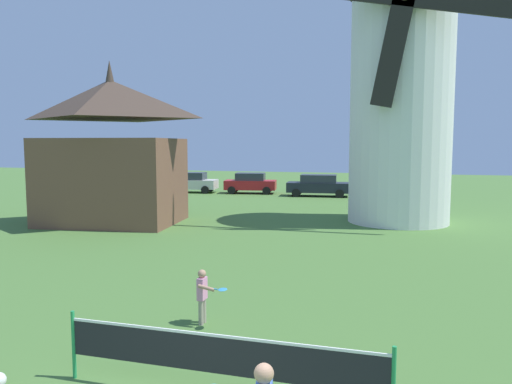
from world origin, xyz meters
The scene contains 8 objects.
windmill centered at (2.65, 19.76, 6.81)m, with size 9.10×5.45×14.35m.
tennis_net centered at (0.02, 2.09, 0.68)m, with size 4.95×0.06×1.10m.
player_far centered at (-1.33, 4.83, 0.65)m, with size 0.69×0.49×1.15m.
parked_car_cream centered at (-12.76, 30.37, 0.81)m, with size 4.27×2.28×1.56m.
parked_car_red centered at (-8.05, 30.92, 0.81)m, with size 4.08×2.36×1.56m.
parked_car_black centered at (-2.75, 30.27, 0.81)m, with size 4.63×2.20×1.56m.
parked_car_green centered at (2.00, 31.15, 0.81)m, with size 4.03×2.38×1.56m.
chapel centered at (-10.34, 15.76, 3.28)m, with size 6.80×5.33×7.60m.
Camera 1 is at (2.38, -4.21, 3.72)m, focal length 33.84 mm.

